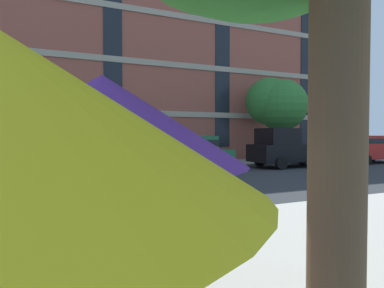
# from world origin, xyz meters

# --- Properties ---
(ground_plane) EXTENTS (120.00, 120.00, 0.00)m
(ground_plane) POSITION_xyz_m (0.00, 0.00, 0.00)
(ground_plane) COLOR #2D3033
(sidewalk_far) EXTENTS (56.00, 3.60, 0.12)m
(sidewalk_far) POSITION_xyz_m (0.00, 6.80, 0.06)
(sidewalk_far) COLOR gray
(sidewalk_far) RESTS_ON ground
(apartment_building) EXTENTS (45.17, 12.08, 16.00)m
(apartment_building) POSITION_xyz_m (-0.00, 14.99, 8.00)
(apartment_building) COLOR #934C3D
(apartment_building) RESTS_ON ground
(pickup_silver) EXTENTS (5.10, 2.12, 2.20)m
(pickup_silver) POSITION_xyz_m (0.12, 3.70, 1.03)
(pickup_silver) COLOR #A8AAB2
(pickup_silver) RESTS_ON ground
(sedan_green) EXTENTS (4.40, 1.98, 1.78)m
(sedan_green) POSITION_xyz_m (6.47, 3.70, 0.95)
(sedan_green) COLOR #195933
(sedan_green) RESTS_ON ground
(pickup_black) EXTENTS (5.10, 2.12, 2.20)m
(pickup_black) POSITION_xyz_m (12.71, 3.70, 1.03)
(pickup_black) COLOR black
(pickup_black) RESTS_ON ground
(sedan_red) EXTENTS (4.40, 1.98, 1.78)m
(sedan_red) POSITION_xyz_m (19.25, 3.70, 0.95)
(sedan_red) COLOR #B21E19
(sedan_red) RESTS_ON ground
(street_tree_middle) EXTENTS (1.96, 1.81, 3.45)m
(street_tree_middle) POSITION_xyz_m (2.28, 7.34, 2.53)
(street_tree_middle) COLOR #4C3823
(street_tree_middle) RESTS_ON ground
(street_tree_right) EXTENTS (3.80, 3.88, 5.65)m
(street_tree_right) POSITION_xyz_m (14.01, 6.63, 3.88)
(street_tree_right) COLOR brown
(street_tree_right) RESTS_ON ground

